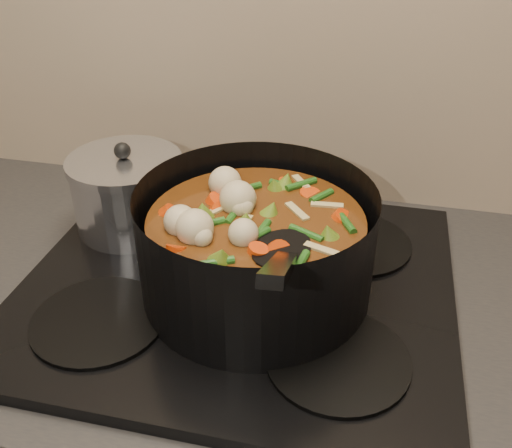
# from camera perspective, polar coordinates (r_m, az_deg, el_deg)

# --- Properties ---
(stovetop) EXTENTS (0.62, 0.54, 0.03)m
(stovetop) POSITION_cam_1_polar(r_m,az_deg,el_deg) (0.85, -1.78, -6.03)
(stovetop) COLOR black
(stovetop) RESTS_ON counter
(stockpot) EXTENTS (0.35, 0.45, 0.24)m
(stockpot) POSITION_cam_1_polar(r_m,az_deg,el_deg) (0.78, 0.02, -2.38)
(stockpot) COLOR black
(stockpot) RESTS_ON stovetop
(saucepan) EXTENTS (0.18, 0.18, 0.15)m
(saucepan) POSITION_cam_1_polar(r_m,az_deg,el_deg) (0.96, -12.68, 3.13)
(saucepan) COLOR silver
(saucepan) RESTS_ON stovetop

